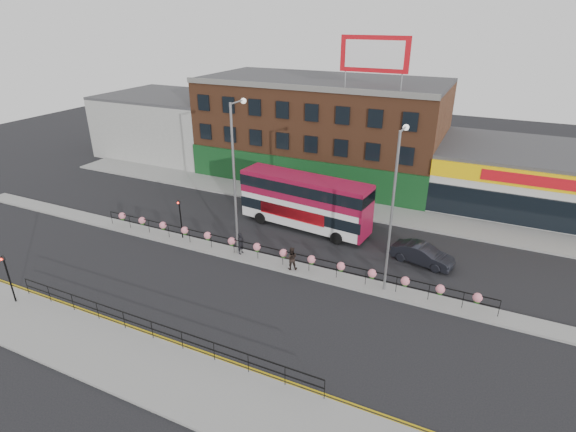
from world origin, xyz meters
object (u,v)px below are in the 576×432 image
at_px(pedestrian_b, 291,258).
at_px(lamp_column_west, 236,168).
at_px(lamp_column_east, 394,199).
at_px(double_decker_bus, 305,197).
at_px(pedestrian_a, 241,243).
at_px(car, 422,254).

relative_size(pedestrian_b, lamp_column_west, 0.15).
bearing_deg(lamp_column_east, lamp_column_west, 179.57).
bearing_deg(double_decker_bus, lamp_column_west, -113.19).
height_order(pedestrian_b, lamp_column_east, lamp_column_east).
distance_m(double_decker_bus, pedestrian_b, 7.21).
bearing_deg(lamp_column_east, pedestrian_a, -179.47).
height_order(pedestrian_a, pedestrian_b, pedestrian_b).
distance_m(pedestrian_a, lamp_column_east, 11.98).
bearing_deg(car, lamp_column_west, 120.60).
height_order(double_decker_bus, car, double_decker_bus).
bearing_deg(double_decker_bus, lamp_column_east, -36.62).
xyz_separation_m(lamp_column_west, lamp_column_east, (10.95, -0.08, -0.40)).
distance_m(car, pedestrian_b, 9.39).
xyz_separation_m(pedestrian_a, pedestrian_b, (4.29, -0.45, 0.01)).
height_order(double_decker_bus, pedestrian_a, double_decker_bus).
height_order(double_decker_bus, lamp_column_east, lamp_column_east).
xyz_separation_m(car, lamp_column_west, (-12.51, -4.29, 5.98)).
bearing_deg(lamp_column_west, double_decker_bus, 66.81).
relative_size(double_decker_bus, car, 2.46).
xyz_separation_m(pedestrian_b, lamp_column_east, (6.45, 0.55, 5.30)).
relative_size(pedestrian_a, pedestrian_b, 0.99).
distance_m(car, pedestrian_a, 13.08).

